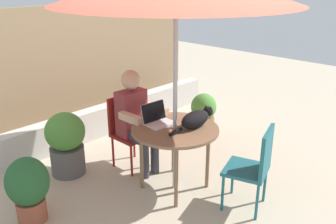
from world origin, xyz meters
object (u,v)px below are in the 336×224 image
chair_empty (255,163)px  potted_plant_corner (28,187)px  patio_table (175,134)px  potted_plant_by_chair (66,142)px  cat (197,119)px  chair_occupied (127,126)px  laptop (157,117)px  potted_plant_near_fence (203,114)px  person_seated (136,116)px

chair_empty → potted_plant_corner: 2.16m
patio_table → potted_plant_by_chair: 1.32m
cat → potted_plant_corner: bearing=155.0°
cat → potted_plant_corner: cat is taller
cat → patio_table: bearing=146.4°
chair_occupied → chair_empty: size_ratio=1.00×
laptop → potted_plant_by_chair: size_ratio=0.42×
laptop → potted_plant_near_fence: 1.46m
potted_plant_near_fence → potted_plant_corner: (-2.66, -0.04, 0.03)m
chair_empty → potted_plant_near_fence: 1.80m
cat → potted_plant_by_chair: (-0.83, 1.26, -0.40)m
patio_table → potted_plant_corner: (-1.36, 0.60, -0.28)m
chair_occupied → cat: (0.19, -0.91, 0.29)m
patio_table → potted_plant_by_chair: bearing=119.3°
cat → potted_plant_near_fence: size_ratio=1.02×
cat → potted_plant_corner: (-1.56, 0.73, -0.43)m
potted_plant_by_chair → chair_empty: bearing=-65.4°
patio_table → laptop: bearing=99.0°
chair_occupied → laptop: laptop is taller
cat → chair_empty: bearing=-84.8°
cat → potted_plant_near_fence: cat is taller
cat → potted_plant_near_fence: bearing=34.7°
potted_plant_near_fence → chair_empty: bearing=-125.6°
potted_plant_by_chair → patio_table: bearing=-60.7°
chair_empty → person_seated: size_ratio=0.72×
chair_empty → laptop: laptop is taller
person_seated → cat: bearing=-75.4°
chair_occupied → patio_table: bearing=-90.0°
patio_table → potted_plant_near_fence: bearing=26.1°
cat → potted_plant_by_chair: cat is taller
laptop → cat: 0.43m
chair_occupied → laptop: 0.61m
cat → potted_plant_corner: 1.77m
potted_plant_near_fence → potted_plant_by_chair: 1.99m
patio_table → potted_plant_by_chair: size_ratio=1.21×
chair_empty → cat: (-0.06, 0.69, 0.29)m
chair_occupied → chair_empty: (0.26, -1.60, 0.00)m
potted_plant_corner → person_seated: bearing=1.0°
potted_plant_near_fence → potted_plant_by_chair: potted_plant_by_chair is taller
chair_empty → potted_plant_corner: chair_empty is taller
chair_empty → cat: cat is taller
person_seated → potted_plant_by_chair: 0.86m
patio_table → chair_empty: 0.87m
potted_plant_near_fence → laptop: bearing=-163.2°
laptop → potted_plant_by_chair: (-0.60, 0.89, -0.38)m
person_seated → cat: 0.78m
potted_plant_near_fence → potted_plant_by_chair: bearing=165.7°
potted_plant_by_chair → laptop: bearing=-56.3°
chair_empty → cat: size_ratio=1.34×
chair_empty → person_seated: (-0.26, 1.44, 0.17)m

